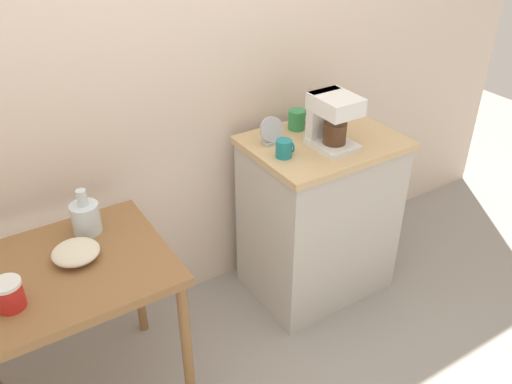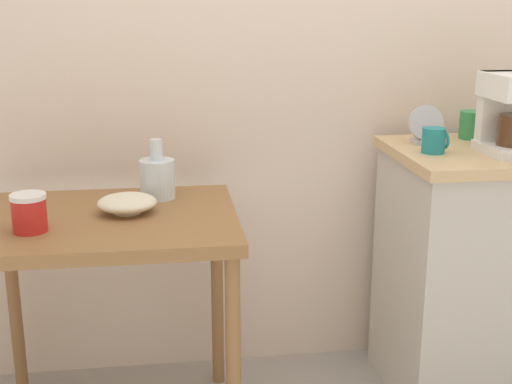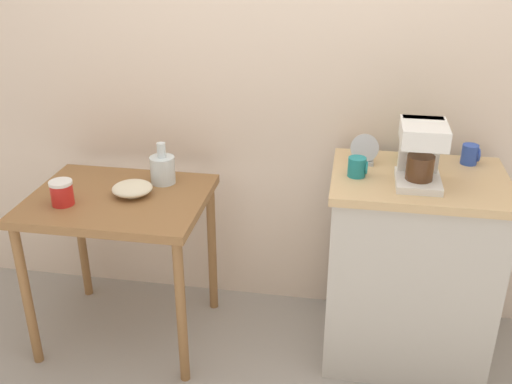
# 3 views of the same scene
# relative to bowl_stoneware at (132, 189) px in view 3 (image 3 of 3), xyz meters

# --- Properties ---
(ground_plane) EXTENTS (8.00, 8.00, 0.00)m
(ground_plane) POSITION_rel_bowl_stoneware_xyz_m (0.66, 0.01, -0.79)
(ground_plane) COLOR gray
(back_wall) EXTENTS (4.40, 0.10, 2.80)m
(back_wall) POSITION_rel_bowl_stoneware_xyz_m (0.76, 0.46, 0.61)
(back_wall) COLOR beige
(back_wall) RESTS_ON ground_plane
(wooden_table) EXTENTS (0.80, 0.64, 0.76)m
(wooden_table) POSITION_rel_bowl_stoneware_xyz_m (-0.06, -0.02, -0.13)
(wooden_table) COLOR olive
(wooden_table) RESTS_ON ground_plane
(kitchen_counter) EXTENTS (0.74, 0.56, 0.91)m
(kitchen_counter) POSITION_rel_bowl_stoneware_xyz_m (1.26, 0.07, -0.33)
(kitchen_counter) COLOR #BCB7AD
(kitchen_counter) RESTS_ON ground_plane
(bowl_stoneware) EXTENTS (0.18, 0.18, 0.06)m
(bowl_stoneware) POSITION_rel_bowl_stoneware_xyz_m (0.00, 0.00, 0.00)
(bowl_stoneware) COLOR beige
(bowl_stoneware) RESTS_ON wooden_table
(glass_carafe_vase) EXTENTS (0.12, 0.12, 0.20)m
(glass_carafe_vase) POSITION_rel_bowl_stoneware_xyz_m (0.09, 0.16, 0.04)
(glass_carafe_vase) COLOR silver
(glass_carafe_vase) RESTS_ON wooden_table
(canister_enamel) EXTENTS (0.10, 0.10, 0.11)m
(canister_enamel) POSITION_rel_bowl_stoneware_xyz_m (-0.27, -0.14, 0.02)
(canister_enamel) COLOR red
(canister_enamel) RESTS_ON wooden_table
(coffee_maker) EXTENTS (0.18, 0.22, 0.26)m
(coffee_maker) POSITION_rel_bowl_stoneware_xyz_m (1.24, 0.01, 0.26)
(coffee_maker) COLOR white
(coffee_maker) RESTS_ON kitchen_counter
(mug_blue) EXTENTS (0.08, 0.07, 0.09)m
(mug_blue) POSITION_rel_bowl_stoneware_xyz_m (1.48, 0.26, 0.17)
(mug_blue) COLOR #2D4CAD
(mug_blue) RESTS_ON kitchen_counter
(mug_dark_teal) EXTENTS (0.08, 0.08, 0.08)m
(mug_dark_teal) POSITION_rel_bowl_stoneware_xyz_m (0.99, 0.03, 0.16)
(mug_dark_teal) COLOR teal
(mug_dark_teal) RESTS_ON kitchen_counter
(mug_tall_green) EXTENTS (0.09, 0.09, 0.10)m
(mug_tall_green) POSITION_rel_bowl_stoneware_xyz_m (1.22, 0.25, 0.17)
(mug_tall_green) COLOR #338C4C
(mug_tall_green) RESTS_ON kitchen_counter
(table_clock) EXTENTS (0.12, 0.06, 0.13)m
(table_clock) POSITION_rel_bowl_stoneware_xyz_m (1.02, 0.18, 0.18)
(table_clock) COLOR #B2B5BA
(table_clock) RESTS_ON kitchen_counter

